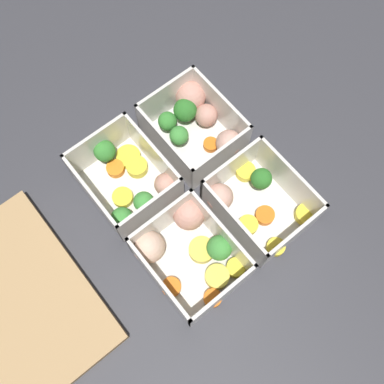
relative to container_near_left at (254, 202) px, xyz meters
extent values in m
plane|color=#38383D|center=(0.07, 0.06, -0.03)|extent=(4.00, 4.00, 0.00)
cube|color=silver|center=(-0.01, 0.00, -0.02)|extent=(0.14, 0.12, 0.00)
cube|color=silver|center=(-0.01, -0.06, 0.01)|extent=(0.14, 0.01, 0.08)
cube|color=silver|center=(-0.01, 0.05, 0.01)|extent=(0.14, 0.01, 0.08)
cube|color=silver|center=(-0.08, 0.00, 0.01)|extent=(0.01, 0.12, 0.08)
cube|color=silver|center=(0.06, 0.00, 0.01)|extent=(0.01, 0.12, 0.08)
cylinder|color=#407A37|center=(0.02, -0.03, -0.01)|extent=(0.01, 0.01, 0.01)
sphere|color=#2D7228|center=(0.02, -0.03, 0.00)|extent=(0.03, 0.03, 0.03)
cylinder|color=yellow|center=(-0.07, 0.02, -0.02)|extent=(0.04, 0.04, 0.01)
cylinder|color=yellow|center=(-0.06, -0.05, -0.01)|extent=(0.05, 0.05, 0.02)
sphere|color=#D19E8C|center=(0.04, 0.04, 0.00)|extent=(0.04, 0.04, 0.04)
cylinder|color=orange|center=(-0.02, 0.00, -0.02)|extent=(0.04, 0.04, 0.01)
cylinder|color=yellow|center=(-0.02, 0.03, -0.01)|extent=(0.04, 0.04, 0.01)
cylinder|color=yellow|center=(0.05, -0.03, -0.01)|extent=(0.04, 0.04, 0.01)
cube|color=silver|center=(0.15, 0.00, -0.02)|extent=(0.14, 0.12, 0.00)
cube|color=silver|center=(0.15, -0.06, 0.01)|extent=(0.14, 0.01, 0.08)
cube|color=silver|center=(0.15, 0.05, 0.01)|extent=(0.14, 0.01, 0.08)
cube|color=silver|center=(0.08, 0.00, 0.01)|extent=(0.01, 0.12, 0.08)
cube|color=silver|center=(0.22, 0.00, 0.01)|extent=(0.01, 0.12, 0.08)
sphere|color=#D19E8C|center=(0.10, -0.03, 0.00)|extent=(0.05, 0.05, 0.04)
cylinder|color=#49883F|center=(0.19, 0.02, -0.02)|extent=(0.01, 0.01, 0.01)
sphere|color=#388433|center=(0.19, 0.02, 0.00)|extent=(0.03, 0.03, 0.03)
sphere|color=tan|center=(0.20, -0.04, 0.00)|extent=(0.06, 0.06, 0.05)
cylinder|color=orange|center=(0.12, -0.02, -0.02)|extent=(0.03, 0.03, 0.01)
cylinder|color=#407A37|center=(0.19, -0.02, -0.02)|extent=(0.01, 0.01, 0.01)
sphere|color=#2D7228|center=(0.19, -0.02, 0.01)|extent=(0.04, 0.04, 0.04)
cylinder|color=#519448|center=(0.16, 0.02, -0.02)|extent=(0.01, 0.01, 0.01)
sphere|color=#42933D|center=(0.16, 0.02, 0.00)|extent=(0.03, 0.03, 0.03)
sphere|color=tan|center=(0.16, -0.04, 0.00)|extent=(0.04, 0.04, 0.04)
cube|color=silver|center=(-0.01, 0.13, -0.02)|extent=(0.14, 0.12, 0.00)
cube|color=silver|center=(-0.01, 0.08, 0.01)|extent=(0.14, 0.01, 0.08)
cube|color=silver|center=(-0.01, 0.19, 0.01)|extent=(0.14, 0.01, 0.08)
cube|color=silver|center=(-0.08, 0.13, 0.01)|extent=(0.01, 0.12, 0.08)
cube|color=silver|center=(0.06, 0.13, 0.01)|extent=(0.01, 0.12, 0.08)
cylinder|color=orange|center=(-0.02, 0.18, -0.01)|extent=(0.04, 0.04, 0.01)
cylinder|color=yellow|center=(-0.06, 0.09, -0.01)|extent=(0.04, 0.04, 0.02)
cylinder|color=orange|center=(-0.07, 0.14, -0.02)|extent=(0.03, 0.03, 0.01)
cylinder|color=#DBC647|center=(-0.01, 0.11, -0.01)|extent=(0.06, 0.06, 0.02)
sphere|color=beige|center=(0.04, 0.17, 0.00)|extent=(0.06, 0.06, 0.05)
cylinder|color=#519448|center=(-0.02, 0.09, -0.01)|extent=(0.01, 0.01, 0.01)
sphere|color=#42933D|center=(-0.02, 0.09, 0.01)|extent=(0.04, 0.04, 0.04)
cylinder|color=#DBC647|center=(-0.05, 0.12, -0.01)|extent=(0.05, 0.05, 0.02)
sphere|color=tan|center=(0.05, 0.09, 0.00)|extent=(0.07, 0.07, 0.05)
cube|color=silver|center=(0.15, 0.13, -0.02)|extent=(0.14, 0.12, 0.00)
cube|color=silver|center=(0.15, 0.08, 0.01)|extent=(0.14, 0.01, 0.08)
cube|color=silver|center=(0.15, 0.19, 0.01)|extent=(0.14, 0.01, 0.08)
cube|color=silver|center=(0.08, 0.13, 0.01)|extent=(0.01, 0.12, 0.08)
cube|color=silver|center=(0.22, 0.13, 0.01)|extent=(0.01, 0.12, 0.08)
sphere|color=tan|center=(0.11, 0.09, 0.00)|extent=(0.04, 0.04, 0.04)
cylinder|color=yellow|center=(0.14, 0.15, -0.02)|extent=(0.05, 0.05, 0.01)
cylinder|color=#519448|center=(0.11, 0.13, -0.02)|extent=(0.01, 0.01, 0.01)
sphere|color=#42933D|center=(0.11, 0.13, 0.00)|extent=(0.03, 0.03, 0.03)
cylinder|color=orange|center=(0.19, 0.13, -0.02)|extent=(0.04, 0.04, 0.01)
cylinder|color=yellow|center=(0.17, 0.10, -0.01)|extent=(0.05, 0.05, 0.02)
cylinder|color=#49883F|center=(0.21, 0.13, -0.01)|extent=(0.01, 0.01, 0.02)
sphere|color=#388433|center=(0.21, 0.13, 0.01)|extent=(0.03, 0.03, 0.03)
cylinder|color=yellow|center=(0.19, 0.10, -0.02)|extent=(0.05, 0.05, 0.01)
cylinder|color=#519448|center=(0.11, 0.17, -0.02)|extent=(0.01, 0.01, 0.01)
sphere|color=#42933D|center=(0.11, 0.17, 0.00)|extent=(0.03, 0.03, 0.03)
cube|color=tan|center=(0.10, 0.36, -0.02)|extent=(0.28, 0.18, 0.02)
camera|label=1|loc=(-0.12, 0.22, 0.65)|focal=42.00mm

